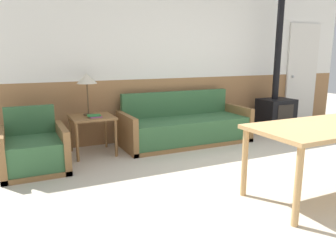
# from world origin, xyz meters

# --- Properties ---
(ground_plane) EXTENTS (16.00, 16.00, 0.00)m
(ground_plane) POSITION_xyz_m (0.00, 0.00, 0.00)
(ground_plane) COLOR beige
(wall_back) EXTENTS (7.20, 0.06, 2.70)m
(wall_back) POSITION_xyz_m (0.00, 2.63, 1.35)
(wall_back) COLOR #996B42
(wall_back) RESTS_ON ground_plane
(couch) EXTENTS (2.09, 0.81, 0.81)m
(couch) POSITION_xyz_m (-0.26, 2.11, 0.25)
(couch) COLOR olive
(couch) RESTS_ON ground_plane
(armchair) EXTENTS (0.77, 0.81, 0.76)m
(armchair) POSITION_xyz_m (-2.57, 1.79, 0.24)
(armchair) COLOR olive
(armchair) RESTS_ON ground_plane
(side_table) EXTENTS (0.59, 0.59, 0.56)m
(side_table) POSITION_xyz_m (-1.76, 2.16, 0.47)
(side_table) COLOR olive
(side_table) RESTS_ON ground_plane
(table_lamp) EXTENTS (0.28, 0.28, 0.60)m
(table_lamp) POSITION_xyz_m (-1.78, 2.26, 1.06)
(table_lamp) COLOR #4C3823
(table_lamp) RESTS_ON side_table
(book_stack) EXTENTS (0.19, 0.16, 0.03)m
(book_stack) POSITION_xyz_m (-1.74, 2.06, 0.57)
(book_stack) COLOR #994C84
(book_stack) RESTS_ON side_table
(dining_table) EXTENTS (1.69, 0.80, 0.74)m
(dining_table) POSITION_xyz_m (0.09, -0.28, 0.66)
(dining_table) COLOR tan
(dining_table) RESTS_ON ground_plane
(wood_stove) EXTENTS (0.60, 0.49, 2.57)m
(wood_stove) POSITION_xyz_m (1.65, 2.12, 0.54)
(wood_stove) COLOR black
(wood_stove) RESTS_ON ground_plane
(entry_door) EXTENTS (0.81, 0.09, 2.03)m
(entry_door) POSITION_xyz_m (2.73, 2.57, 1.01)
(entry_door) COLOR silver
(entry_door) RESTS_ON ground_plane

